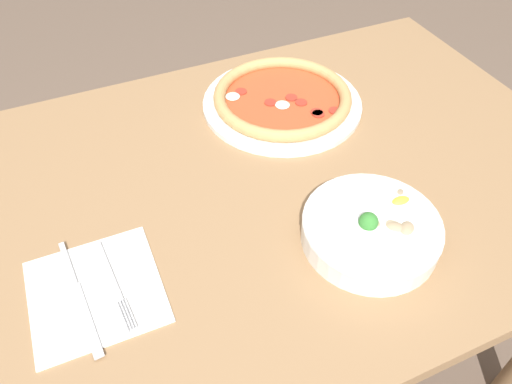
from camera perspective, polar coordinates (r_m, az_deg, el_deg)
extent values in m
plane|color=brown|center=(1.54, -0.50, -19.04)|extent=(8.00, 8.00, 0.00)
cube|color=#99724C|center=(0.94, -0.78, 0.24)|extent=(1.35, 0.86, 0.03)
cylinder|color=olive|center=(1.66, 13.76, 5.35)|extent=(0.06, 0.06, 0.71)
cylinder|color=white|center=(1.12, 3.00, 10.08)|extent=(0.35, 0.35, 0.01)
torus|color=tan|center=(1.11, 3.03, 10.88)|extent=(0.30, 0.30, 0.03)
cylinder|color=#D14C28|center=(1.11, 3.01, 10.46)|extent=(0.27, 0.27, 0.01)
cylinder|color=#A83323|center=(1.10, 1.66, 10.19)|extent=(0.03, 0.03, 0.00)
cylinder|color=#A83323|center=(1.13, -1.73, 11.41)|extent=(0.03, 0.03, 0.00)
cylinder|color=#A83323|center=(1.07, 6.97, 9.04)|extent=(0.03, 0.03, 0.00)
cylinder|color=#A83323|center=(1.07, 7.13, 8.85)|extent=(0.03, 0.03, 0.00)
cylinder|color=#A83323|center=(1.08, 9.00, 9.17)|extent=(0.03, 0.03, 0.00)
cylinder|color=#A83323|center=(1.10, 5.18, 10.16)|extent=(0.03, 0.03, 0.00)
cylinder|color=#A83323|center=(1.11, 4.07, 10.72)|extent=(0.03, 0.03, 0.00)
ellipsoid|color=silver|center=(1.11, -2.69, 10.87)|extent=(0.03, 0.03, 0.01)
ellipsoid|color=silver|center=(1.09, 3.04, 9.92)|extent=(0.03, 0.03, 0.01)
cylinder|color=white|center=(0.84, 12.95, -4.35)|extent=(0.23, 0.23, 0.05)
torus|color=white|center=(0.83, 13.14, -3.57)|extent=(0.23, 0.23, 0.01)
ellipsoid|color=tan|center=(0.84, 15.42, -3.88)|extent=(0.04, 0.04, 0.02)
ellipsoid|color=tan|center=(0.83, 15.59, -3.98)|extent=(0.04, 0.04, 0.02)
ellipsoid|color=#998466|center=(0.89, 16.07, -0.30)|extent=(0.04, 0.04, 0.02)
ellipsoid|color=tan|center=(0.84, 16.82, -4.11)|extent=(0.04, 0.04, 0.02)
ellipsoid|color=tan|center=(0.83, 13.29, -3.65)|extent=(0.03, 0.04, 0.02)
ellipsoid|color=tan|center=(0.79, 11.15, -7.18)|extent=(0.04, 0.03, 0.02)
sphere|color=#388433|center=(0.82, 12.73, -3.34)|extent=(0.03, 0.03, 0.03)
ellipsoid|color=yellow|center=(0.88, 16.16, -1.10)|extent=(0.04, 0.02, 0.02)
cube|color=white|center=(0.82, -17.86, -10.74)|extent=(0.20, 0.20, 0.00)
cube|color=silver|center=(0.83, -16.45, -8.60)|extent=(0.02, 0.13, 0.00)
cube|color=silver|center=(0.78, -14.99, -13.64)|extent=(0.01, 0.05, 0.00)
cube|color=silver|center=(0.78, -14.68, -13.52)|extent=(0.01, 0.05, 0.00)
cube|color=silver|center=(0.78, -14.38, -13.41)|extent=(0.01, 0.05, 0.00)
cube|color=silver|center=(0.78, -14.08, -13.30)|extent=(0.01, 0.05, 0.00)
cube|color=silver|center=(0.86, -20.69, -7.64)|extent=(0.02, 0.09, 0.01)
cube|color=silver|center=(0.79, -18.78, -13.59)|extent=(0.02, 0.14, 0.00)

